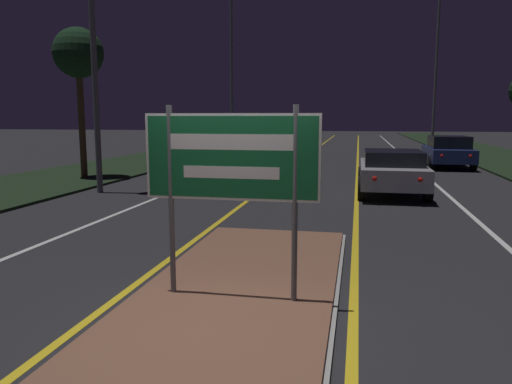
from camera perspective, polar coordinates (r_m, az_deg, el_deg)
name	(u,v)px	position (r m, az deg, el deg)	size (l,w,h in m)	color
ground_plane	(216,327)	(5.82, -4.54, -15.08)	(160.00, 160.00, 0.00)	#232326
median_island	(232,300)	(6.45, -2.73, -12.25)	(2.63, 7.67, 0.10)	#999993
verge_left	(149,160)	(27.51, -12.08, 3.60)	(5.00, 100.00, 0.08)	black
centre_line_yellow_left	(307,156)	(30.35, 5.85, 4.12)	(0.12, 70.00, 0.01)	gold
centre_line_yellow_right	(358,157)	(30.20, 11.56, 3.97)	(0.12, 70.00, 0.01)	gold
lane_line_white_left	(263,155)	(30.74, 0.84, 4.22)	(0.12, 70.00, 0.01)	silver
lane_line_white_right	(405,157)	(30.32, 16.66, 3.80)	(0.12, 70.00, 0.01)	silver
edge_line_white_left	(216,155)	(31.43, -4.56, 4.29)	(0.10, 70.00, 0.01)	silver
edge_line_white_right	(460,158)	(30.74, 22.25, 3.58)	(0.10, 70.00, 0.01)	silver
highway_sign	(231,165)	(6.05, -2.86, 3.14)	(2.17, 0.07, 2.38)	#56565B
streetlight_left_far	(231,33)	(32.54, -2.83, 17.68)	(0.58, 0.58, 11.45)	#56565B
streetlight_right_far	(437,52)	(36.15, 19.97, 14.76)	(0.44, 0.44, 11.23)	#56565B
car_receding_0	(392,170)	(15.63, 15.31, 2.40)	(2.01, 4.25, 1.35)	#B7B7BC
car_receding_1	(448,151)	(24.82, 21.07, 4.38)	(1.99, 4.26, 1.47)	navy
car_approaching_0	(228,163)	(17.17, -3.25, 3.31)	(2.02, 4.80, 1.42)	maroon
car_approaching_1	(296,141)	(32.41, 4.54, 5.79)	(2.00, 4.36, 1.47)	navy
roadside_palm_left	(78,55)	(20.07, -19.65, 14.50)	(1.83, 1.83, 5.50)	#4C3823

